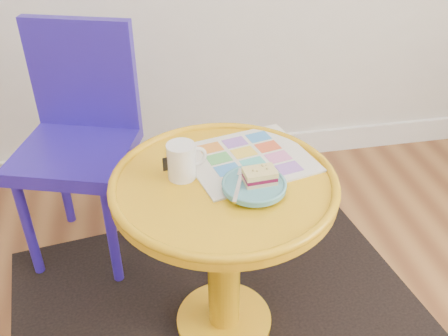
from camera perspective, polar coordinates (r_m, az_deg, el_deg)
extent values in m
cube|color=white|center=(2.33, -11.10, 0.76)|extent=(4.00, 0.02, 0.12)
cube|color=black|center=(1.68, 0.00, -17.16)|extent=(1.44, 1.27, 0.01)
cylinder|color=gold|center=(1.68, 0.00, -16.96)|extent=(0.30, 0.30, 0.03)
cylinder|color=gold|center=(1.48, 0.00, -10.45)|extent=(0.10, 0.10, 0.51)
cylinder|color=gold|center=(1.31, 0.00, -2.00)|extent=(0.59, 0.59, 0.03)
cylinder|color=#2B1AAA|center=(1.83, -21.38, -6.75)|extent=(0.03, 0.03, 0.38)
cylinder|color=#2B1AAA|center=(1.72, -12.60, -7.90)|extent=(0.03, 0.03, 0.38)
cylinder|color=#2B1AAA|center=(2.03, -17.90, -1.47)|extent=(0.03, 0.03, 0.38)
cylinder|color=#2B1AAA|center=(1.93, -9.94, -2.17)|extent=(0.03, 0.03, 0.38)
cube|color=#2B1AAA|center=(1.74, -16.63, 1.60)|extent=(0.46, 0.46, 0.05)
cube|color=#2B1AAA|center=(1.78, -15.82, 10.22)|extent=(0.36, 0.15, 0.39)
cube|color=silver|center=(1.38, 2.82, 1.07)|extent=(0.38, 0.34, 0.01)
cylinder|color=white|center=(1.29, -4.89, 0.80)|extent=(0.07, 0.07, 0.10)
torus|color=white|center=(1.30, -3.16, 1.34)|extent=(0.06, 0.02, 0.06)
cylinder|color=#D1B78C|center=(1.27, -4.99, 2.45)|extent=(0.07, 0.07, 0.01)
cylinder|color=#529FAE|center=(1.26, 3.44, -2.35)|extent=(0.06, 0.06, 0.01)
cylinder|color=#529FAE|center=(1.25, 3.46, -2.02)|extent=(0.16, 0.16, 0.01)
cube|color=#D3BC8C|center=(1.25, 4.08, -1.37)|extent=(0.08, 0.06, 0.01)
cube|color=maroon|center=(1.25, 4.10, -0.98)|extent=(0.08, 0.06, 0.01)
cube|color=#EADB8C|center=(1.24, 4.13, -0.51)|extent=(0.08, 0.06, 0.01)
cube|color=silver|center=(1.23, 1.60, -2.35)|extent=(0.05, 0.11, 0.00)
cube|color=silver|center=(1.28, 2.06, -0.54)|extent=(0.03, 0.04, 0.00)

